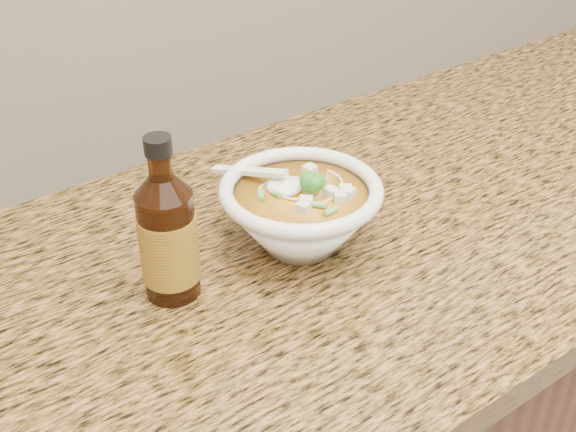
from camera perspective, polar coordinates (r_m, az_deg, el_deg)
counter_slab at (r=0.98m, az=2.51°, el=-2.11°), size 4.00×0.68×0.04m
soup_bowl at (r=0.92m, az=0.99°, el=0.17°), size 0.21×0.23×0.12m
hot_sauce_bottle at (r=0.83m, az=-9.46°, el=-1.71°), size 0.07×0.07×0.21m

